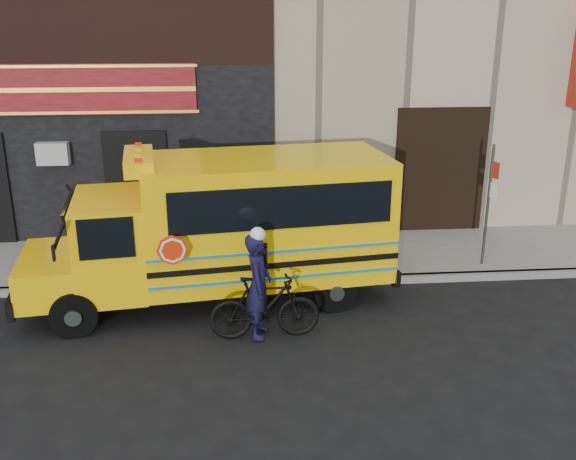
{
  "coord_description": "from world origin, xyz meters",
  "views": [
    {
      "loc": [
        -0.94,
        -9.29,
        5.25
      ],
      "look_at": [
        0.01,
        1.85,
        1.45
      ],
      "focal_mm": 40.0,
      "sensor_mm": 36.0,
      "label": 1
    }
  ],
  "objects_px": {
    "sign_pole": "(489,202)",
    "cyclist": "(258,288)",
    "bicycle": "(265,307)",
    "school_bus": "(230,224)"
  },
  "relations": [
    {
      "from": "bicycle",
      "to": "sign_pole",
      "type": "bearing_deg",
      "value": -63.22
    },
    {
      "from": "sign_pole",
      "to": "bicycle",
      "type": "height_order",
      "value": "sign_pole"
    },
    {
      "from": "sign_pole",
      "to": "bicycle",
      "type": "xyz_separation_m",
      "value": [
        -4.79,
        -2.59,
        -0.96
      ]
    },
    {
      "from": "sign_pole",
      "to": "cyclist",
      "type": "distance_m",
      "value": 5.56
    },
    {
      "from": "school_bus",
      "to": "cyclist",
      "type": "relative_size",
      "value": 3.92
    },
    {
      "from": "school_bus",
      "to": "cyclist",
      "type": "height_order",
      "value": "school_bus"
    },
    {
      "from": "sign_pole",
      "to": "bicycle",
      "type": "relative_size",
      "value": 1.47
    },
    {
      "from": "sign_pole",
      "to": "cyclist",
      "type": "bearing_deg",
      "value": -152.24
    },
    {
      "from": "bicycle",
      "to": "cyclist",
      "type": "distance_m",
      "value": 0.36
    },
    {
      "from": "school_bus",
      "to": "bicycle",
      "type": "relative_size",
      "value": 3.82
    }
  ]
}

